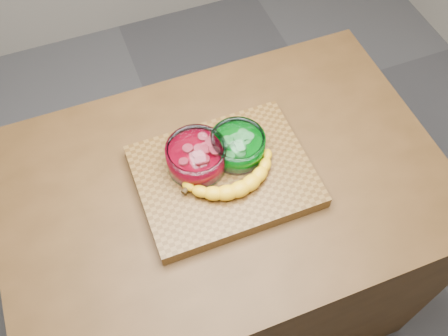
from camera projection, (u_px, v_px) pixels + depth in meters
name	position (u px, v px, depth m)	size (l,w,h in m)	color
ground	(224.00, 292.00, 2.09)	(3.50, 3.50, 0.00)	#58585C
counter	(224.00, 249.00, 1.71)	(1.20, 0.80, 0.90)	#4E3217
cutting_board	(224.00, 176.00, 1.32)	(0.45, 0.35, 0.04)	brown
bowl_red	(196.00, 157.00, 1.28)	(0.16, 0.16, 0.07)	white
bowl_green	(238.00, 146.00, 1.31)	(0.14, 0.14, 0.07)	white
banana	(233.00, 178.00, 1.27)	(0.29, 0.14, 0.04)	yellow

